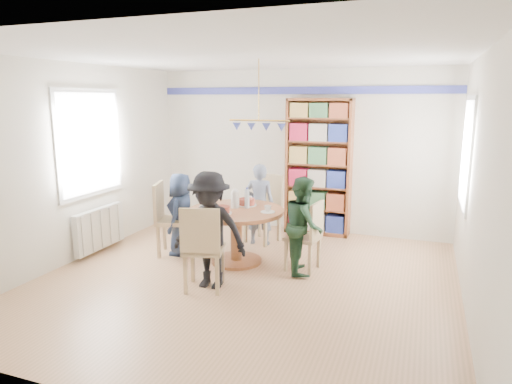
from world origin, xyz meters
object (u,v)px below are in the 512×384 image
at_px(person_left, 181,214).
at_px(person_right, 304,225).
at_px(chair_left, 168,215).
at_px(chair_right, 309,233).
at_px(dining_table, 236,223).
at_px(chair_far, 266,205).
at_px(radiator, 100,228).
at_px(person_far, 259,204).
at_px(chair_near, 202,245).
at_px(person_near, 210,230).
at_px(bookshelf, 318,169).

relative_size(person_left, person_right, 0.94).
distance_m(chair_left, chair_right, 2.06).
xyz_separation_m(dining_table, person_right, (0.95, -0.02, 0.07)).
bearing_deg(chair_far, chair_left, -134.93).
xyz_separation_m(person_left, person_right, (1.82, -0.07, 0.04)).
bearing_deg(person_left, chair_right, 83.29).
relative_size(radiator, chair_far, 0.95).
bearing_deg(person_far, chair_near, 79.85).
height_order(radiator, chair_near, chair_near).
distance_m(person_near, bookshelf, 2.76).
distance_m(radiator, chair_far, 2.52).
relative_size(person_right, person_far, 1.00).
xyz_separation_m(dining_table, chair_left, (-1.06, -0.03, 0.02)).
height_order(chair_far, person_far, person_far).
distance_m(chair_near, bookshelf, 2.93).
relative_size(person_far, person_near, 0.90).
bearing_deg(dining_table, person_far, 88.65).
xyz_separation_m(person_right, person_near, (-0.91, -0.86, 0.07)).
height_order(person_left, person_near, person_near).
xyz_separation_m(chair_right, person_near, (-0.96, -0.93, 0.19)).
height_order(chair_near, bookshelf, bookshelf).
height_order(person_far, person_near, person_near).
bearing_deg(person_far, person_left, 32.85).
bearing_deg(person_far, dining_table, 78.72).
xyz_separation_m(chair_far, chair_near, (-0.04, -2.11, -0.01)).
distance_m(radiator, dining_table, 2.09).
bearing_deg(chair_near, dining_table, 90.72).
height_order(person_right, person_near, person_near).
bearing_deg(chair_left, chair_right, 1.95).
distance_m(radiator, person_right, 3.03).
bearing_deg(radiator, person_near, -15.97).
height_order(radiator, person_right, person_right).
distance_m(chair_left, bookshelf, 2.58).
bearing_deg(person_far, person_right, 126.10).
relative_size(radiator, person_near, 0.71).
bearing_deg(chair_left, person_right, 0.19).
bearing_deg(person_right, person_near, 114.46).
distance_m(dining_table, chair_far, 1.08).
bearing_deg(chair_far, chair_near, -90.95).
xyz_separation_m(chair_far, person_near, (-0.01, -1.96, 0.12)).
relative_size(chair_near, person_left, 0.87).
bearing_deg(person_left, chair_left, -74.50).
height_order(chair_left, bookshelf, bookshelf).
relative_size(chair_left, person_left, 0.89).
bearing_deg(bookshelf, chair_left, -134.96).
xyz_separation_m(radiator, chair_left, (1.01, 0.25, 0.23)).
bearing_deg(chair_near, person_near, 81.09).
relative_size(dining_table, bookshelf, 0.58).
distance_m(person_left, person_near, 1.31).
xyz_separation_m(radiator, person_right, (3.01, 0.26, 0.28)).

